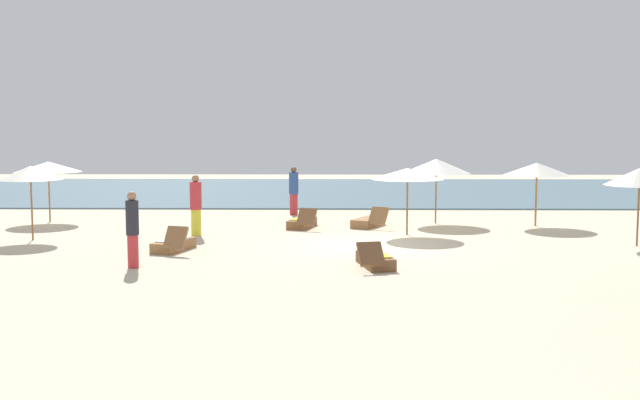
# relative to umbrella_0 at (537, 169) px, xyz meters

# --- Properties ---
(ground_plane) EXTENTS (60.00, 60.00, 0.00)m
(ground_plane) POSITION_rel_umbrella_0_xyz_m (-5.71, -4.36, -1.89)
(ground_plane) COLOR beige
(ocean_water) EXTENTS (48.00, 16.00, 0.06)m
(ocean_water) POSITION_rel_umbrella_0_xyz_m (-5.71, 12.64, -1.86)
(ocean_water) COLOR slate
(ocean_water) RESTS_ON ground_plane
(umbrella_0) EXTENTS (2.19, 2.19, 2.10)m
(umbrella_0) POSITION_rel_umbrella_0_xyz_m (0.00, 0.00, 0.00)
(umbrella_0) COLOR olive
(umbrella_0) RESTS_ON ground_plane
(umbrella_1) EXTENTS (1.88, 1.88, 2.17)m
(umbrella_1) POSITION_rel_umbrella_0_xyz_m (1.69, -4.18, 0.04)
(umbrella_1) COLOR brown
(umbrella_1) RESTS_ON ground_plane
(umbrella_3) EXTENTS (2.21, 2.21, 2.04)m
(umbrella_3) POSITION_rel_umbrella_0_xyz_m (-4.47, -2.11, -0.02)
(umbrella_3) COLOR brown
(umbrella_3) RESTS_ON ground_plane
(umbrella_5) EXTENTS (2.30, 2.30, 2.20)m
(umbrella_5) POSITION_rel_umbrella_0_xyz_m (-3.23, 0.60, 0.06)
(umbrella_5) COLOR brown
(umbrella_5) RESTS_ON ground_plane
(umbrella_6) EXTENTS (2.25, 2.25, 2.08)m
(umbrella_6) POSITION_rel_umbrella_0_xyz_m (-16.51, 0.78, 0.02)
(umbrella_6) COLOR olive
(umbrella_6) RESTS_ON ground_plane
(umbrella_7) EXTENTS (1.82, 1.82, 2.16)m
(umbrella_7) POSITION_rel_umbrella_0_xyz_m (-15.48, -3.34, 0.07)
(umbrella_7) COLOR brown
(umbrella_7) RESTS_ON ground_plane
(lounger_0) EXTENTS (1.03, 1.75, 0.73)m
(lounger_0) POSITION_rel_umbrella_0_xyz_m (-10.97, -5.17, -1.71)
(lounger_0) COLOR olive
(lounger_0) RESTS_ON ground_plane
(lounger_1) EXTENTS (0.93, 1.79, 0.67)m
(lounger_1) POSITION_rel_umbrella_0_xyz_m (-5.74, -7.38, -1.71)
(lounger_1) COLOR brown
(lounger_1) RESTS_ON ground_plane
(lounger_2) EXTENTS (1.00, 1.78, 0.69)m
(lounger_2) POSITION_rel_umbrella_0_xyz_m (-7.72, -0.57, -1.71)
(lounger_2) COLOR brown
(lounger_2) RESTS_ON ground_plane
(lounger_3) EXTENTS (1.27, 1.76, 0.70)m
(lounger_3) POSITION_rel_umbrella_0_xyz_m (-5.54, -0.32, -1.72)
(lounger_3) COLOR olive
(lounger_3) RESTS_ON ground_plane
(person_0) EXTENTS (0.38, 0.38, 1.80)m
(person_0) POSITION_rel_umbrella_0_xyz_m (-11.42, -7.56, -0.96)
(person_0) COLOR #BF3338
(person_0) RESTS_ON ground_plane
(person_1) EXTENTS (0.46, 0.46, 1.84)m
(person_1) POSITION_rel_umbrella_0_xyz_m (-10.87, -2.40, -0.95)
(person_1) COLOR yellow
(person_1) RESTS_ON ground_plane
(person_2) EXTENTS (0.37, 0.37, 1.80)m
(person_2) POSITION_rel_umbrella_0_xyz_m (-8.18, 2.93, -0.98)
(person_2) COLOR #BF3338
(person_2) RESTS_ON ground_plane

